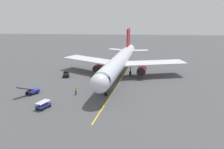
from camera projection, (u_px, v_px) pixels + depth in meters
ground_plane at (123, 75)px, 61.12m from camera, size 220.00×220.00×0.00m
apron_lead_in_line at (118, 85)px, 53.17m from camera, size 6.03×39.61×0.01m
airplane at (119, 62)px, 58.11m from camera, size 34.44×40.29×11.50m
ground_crew_marshaller at (76, 91)px, 46.60m from camera, size 0.47×0.44×1.71m
belt_loader_near_nose at (32, 91)px, 46.89m from camera, size 3.60×4.44×2.32m
belt_loader_portside at (103, 88)px, 48.40m from camera, size 2.30×4.73×2.32m
baggage_cart_starboard_side at (43, 105)px, 40.05m from camera, size 2.35×2.94×1.27m
tug_rear_apron at (66, 74)px, 59.35m from camera, size 2.02×2.59×1.50m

